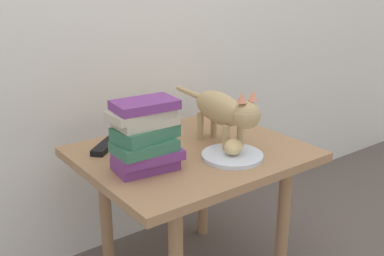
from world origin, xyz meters
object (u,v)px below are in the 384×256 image
object	(u,v)px
tv_remote	(105,146)
side_table	(192,169)
cat	(224,110)
book_stack	(145,137)
plate	(232,156)
bread_roll	(233,147)

from	to	relation	value
tv_remote	side_table	bearing A→B (deg)	-78.44
cat	tv_remote	bearing A→B (deg)	146.63
book_stack	cat	bearing A→B (deg)	0.83
tv_remote	cat	bearing A→B (deg)	-73.41
plate	tv_remote	distance (m)	0.44
plate	book_stack	distance (m)	0.31
side_table	book_stack	world-z (taller)	book_stack
book_stack	side_table	bearing A→B (deg)	11.87
bread_roll	tv_remote	world-z (taller)	bread_roll
side_table	bread_roll	xyz separation A→B (m)	(0.07, -0.14, 0.11)
plate	tv_remote	size ratio (longest dim) A/B	1.36
bread_roll	book_stack	bearing A→B (deg)	161.42
side_table	book_stack	size ratio (longest dim) A/B	3.34
book_stack	tv_remote	world-z (taller)	book_stack
cat	tv_remote	world-z (taller)	cat
bread_roll	book_stack	size ratio (longest dim) A/B	0.36
book_stack	plate	bearing A→B (deg)	-18.18
plate	book_stack	world-z (taller)	book_stack
bread_roll	cat	bearing A→B (deg)	67.05
cat	tv_remote	xyz separation A→B (m)	(-0.34, 0.23, -0.12)
bread_roll	side_table	bearing A→B (deg)	115.87
side_table	plate	bearing A→B (deg)	-64.13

